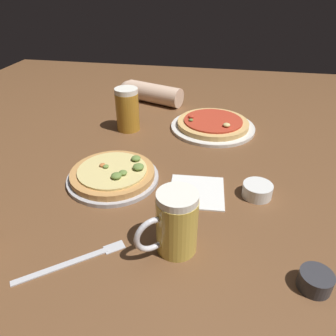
{
  "coord_description": "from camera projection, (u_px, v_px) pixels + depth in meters",
  "views": [
    {
      "loc": [
        0.14,
        -0.78,
        0.52
      ],
      "look_at": [
        0.0,
        0.0,
        0.02
      ],
      "focal_mm": 33.96,
      "sensor_mm": 36.0,
      "label": 1
    }
  ],
  "objects": [
    {
      "name": "beer_mug_pale",
      "position": [
        175.0,
        223.0,
        0.66
      ],
      "size": [
        0.12,
        0.11,
        0.15
      ],
      "color": "gold",
      "rests_on": "ground_plane"
    },
    {
      "name": "ground_plane",
      "position": [
        168.0,
        178.0,
        0.95
      ],
      "size": [
        2.4,
        2.4,
        0.03
      ],
      "primitive_type": "cube",
      "color": "brown"
    },
    {
      "name": "beer_mug_dark",
      "position": [
        128.0,
        109.0,
        1.17
      ],
      "size": [
        0.09,
        0.14,
        0.16
      ],
      "color": "#B27A23",
      "rests_on": "ground_plane"
    },
    {
      "name": "napkin_folded",
      "position": [
        197.0,
        191.0,
        0.86
      ],
      "size": [
        0.16,
        0.16,
        0.01
      ],
      "primitive_type": "cube",
      "rotation": [
        0.0,
        0.0,
        0.07
      ],
      "color": "white",
      "rests_on": "ground_plane"
    },
    {
      "name": "pizza_plate_far",
      "position": [
        213.0,
        125.0,
        1.2
      ],
      "size": [
        0.32,
        0.32,
        0.05
      ],
      "color": "silver",
      "rests_on": "ground_plane"
    },
    {
      "name": "ramekin_butter",
      "position": [
        315.0,
        281.0,
        0.6
      ],
      "size": [
        0.06,
        0.06,
        0.04
      ],
      "primitive_type": "cylinder",
      "color": "#333338",
      "rests_on": "ground_plane"
    },
    {
      "name": "diner_arm",
      "position": [
        148.0,
        92.0,
        1.44
      ],
      "size": [
        0.31,
        0.17,
        0.08
      ],
      "color": "beige",
      "rests_on": "ground_plane"
    },
    {
      "name": "fork_left",
      "position": [
        74.0,
        261.0,
        0.66
      ],
      "size": [
        0.2,
        0.16,
        0.01
      ],
      "color": "silver",
      "rests_on": "ground_plane"
    },
    {
      "name": "pizza_plate_near",
      "position": [
        113.0,
        175.0,
        0.91
      ],
      "size": [
        0.26,
        0.26,
        0.05
      ],
      "color": "#B2B2B7",
      "rests_on": "ground_plane"
    },
    {
      "name": "ramekin_sauce",
      "position": [
        257.0,
        190.0,
        0.84
      ],
      "size": [
        0.08,
        0.08,
        0.04
      ],
      "primitive_type": "cylinder",
      "color": "white",
      "rests_on": "ground_plane"
    }
  ]
}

